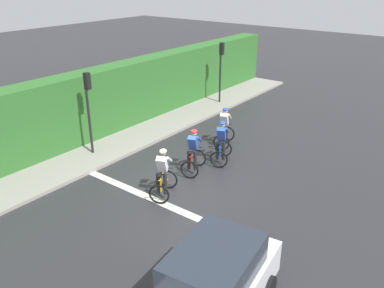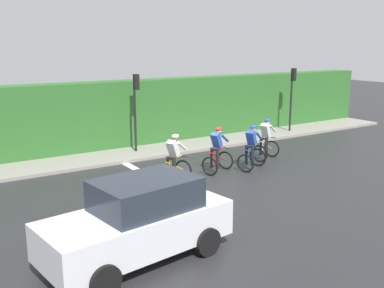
{
  "view_description": "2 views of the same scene",
  "coord_description": "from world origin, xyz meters",
  "px_view_note": "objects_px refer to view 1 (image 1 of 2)",
  "views": [
    {
      "loc": [
        7.88,
        -9.44,
        6.84
      ],
      "look_at": [
        -0.22,
        1.1,
        1.04
      ],
      "focal_mm": 37.45,
      "sensor_mm": 36.0,
      "label": 1
    },
    {
      "loc": [
        12.42,
        -8.08,
        4.57
      ],
      "look_at": [
        -0.62,
        0.24,
        1.04
      ],
      "focal_mm": 41.33,
      "sensor_mm": 36.0,
      "label": 2
    }
  ],
  "objects_px": {
    "cyclist_mid": "(193,153)",
    "traffic_light_far_junction": "(221,64)",
    "cyclist_fourth": "(163,175)",
    "cyclist_second": "(221,143)",
    "traffic_light_near_crossing": "(89,102)",
    "cyclist_lead": "(224,128)"
  },
  "relations": [
    {
      "from": "cyclist_mid",
      "to": "cyclist_fourth",
      "type": "bearing_deg",
      "value": -82.48
    },
    {
      "from": "cyclist_lead",
      "to": "traffic_light_far_junction",
      "type": "relative_size",
      "value": 0.5
    },
    {
      "from": "traffic_light_near_crossing",
      "to": "traffic_light_far_junction",
      "type": "xyz_separation_m",
      "value": [
        0.27,
        8.68,
        0.0
      ]
    },
    {
      "from": "cyclist_fourth",
      "to": "traffic_light_far_junction",
      "type": "xyz_separation_m",
      "value": [
        -4.1,
        9.42,
        1.43
      ]
    },
    {
      "from": "cyclist_second",
      "to": "traffic_light_near_crossing",
      "type": "height_order",
      "value": "traffic_light_near_crossing"
    },
    {
      "from": "cyclist_second",
      "to": "cyclist_mid",
      "type": "height_order",
      "value": "same"
    },
    {
      "from": "traffic_light_near_crossing",
      "to": "traffic_light_far_junction",
      "type": "height_order",
      "value": "same"
    },
    {
      "from": "cyclist_second",
      "to": "traffic_light_far_junction",
      "type": "height_order",
      "value": "traffic_light_far_junction"
    },
    {
      "from": "cyclist_lead",
      "to": "traffic_light_near_crossing",
      "type": "bearing_deg",
      "value": -133.16
    },
    {
      "from": "traffic_light_near_crossing",
      "to": "traffic_light_far_junction",
      "type": "relative_size",
      "value": 1.0
    },
    {
      "from": "cyclist_fourth",
      "to": "cyclist_second",
      "type": "bearing_deg",
      "value": 88.53
    },
    {
      "from": "cyclist_mid",
      "to": "traffic_light_far_junction",
      "type": "relative_size",
      "value": 0.5
    },
    {
      "from": "cyclist_lead",
      "to": "traffic_light_near_crossing",
      "type": "distance_m",
      "value": 5.55
    },
    {
      "from": "cyclist_second",
      "to": "cyclist_fourth",
      "type": "distance_m",
      "value": 3.26
    },
    {
      "from": "cyclist_lead",
      "to": "cyclist_second",
      "type": "relative_size",
      "value": 1.0
    },
    {
      "from": "cyclist_mid",
      "to": "cyclist_fourth",
      "type": "xyz_separation_m",
      "value": [
        0.26,
        -1.95,
        0.0
      ]
    },
    {
      "from": "cyclist_mid",
      "to": "traffic_light_far_junction",
      "type": "height_order",
      "value": "traffic_light_far_junction"
    },
    {
      "from": "cyclist_second",
      "to": "cyclist_mid",
      "type": "distance_m",
      "value": 1.36
    },
    {
      "from": "cyclist_fourth",
      "to": "traffic_light_near_crossing",
      "type": "xyz_separation_m",
      "value": [
        -4.37,
        0.74,
        1.43
      ]
    },
    {
      "from": "cyclist_lead",
      "to": "cyclist_mid",
      "type": "xyz_separation_m",
      "value": [
        0.44,
        -2.71,
        0.0
      ]
    },
    {
      "from": "traffic_light_near_crossing",
      "to": "cyclist_fourth",
      "type": "bearing_deg",
      "value": -9.61
    },
    {
      "from": "cyclist_lead",
      "to": "cyclist_second",
      "type": "distance_m",
      "value": 1.6
    }
  ]
}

